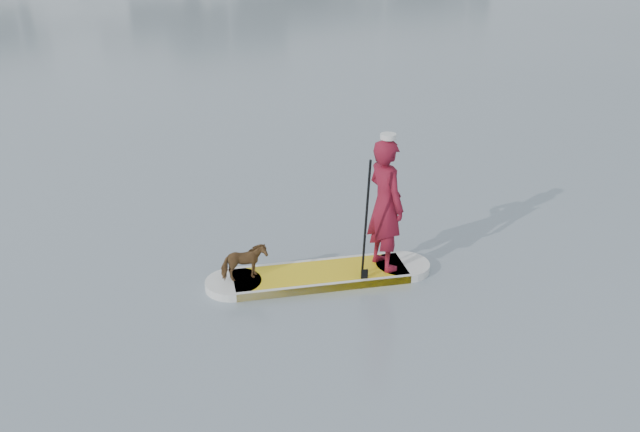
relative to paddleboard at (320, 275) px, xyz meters
name	(u,v)px	position (x,y,z in m)	size (l,w,h in m)	color
ground	(383,254)	(1.23, 0.23, -0.06)	(140.00, 140.00, 0.00)	slate
paddleboard	(320,275)	(0.00, 0.00, 0.00)	(3.21, 1.48, 0.12)	yellow
paddler	(386,204)	(0.91, -0.26, 1.03)	(0.71, 0.46, 1.94)	maroon
white_cap	(388,136)	(0.91, -0.26, 2.03)	(0.22, 0.22, 0.07)	silver
dog	(244,263)	(-1.05, 0.30, 0.33)	(0.29, 0.63, 0.54)	brown
paddle	(366,235)	(0.46, -0.47, 0.74)	(0.11, 0.30, 2.00)	black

